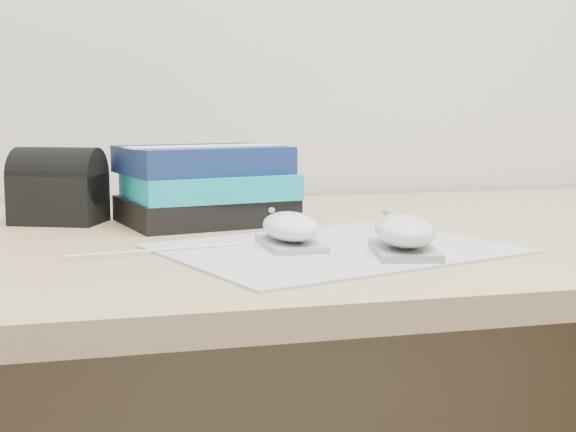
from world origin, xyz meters
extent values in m
cube|color=tan|center=(0.00, 1.58, 0.71)|extent=(1.60, 0.80, 0.03)
cube|color=tan|center=(0.00, 1.96, 0.35)|extent=(1.52, 0.03, 0.35)
cube|color=#96949C|center=(-0.05, 1.43, 0.73)|extent=(0.44, 0.39, 0.00)
cube|color=#A0A0A3|center=(-0.09, 1.44, 0.74)|extent=(0.06, 0.11, 0.01)
ellipsoid|color=white|center=(-0.09, 1.44, 0.76)|extent=(0.06, 0.11, 0.03)
ellipsoid|color=gray|center=(-0.12, 1.44, 0.78)|extent=(0.01, 0.01, 0.01)
cube|color=gray|center=(0.02, 1.37, 0.74)|extent=(0.09, 0.13, 0.01)
ellipsoid|color=silver|center=(0.02, 1.37, 0.76)|extent=(0.09, 0.13, 0.03)
ellipsoid|color=gray|center=(-0.01, 1.37, 0.78)|extent=(0.01, 0.01, 0.01)
cylinder|color=white|center=(-0.25, 1.45, 0.73)|extent=(0.20, 0.03, 0.00)
cube|color=black|center=(-0.16, 1.68, 0.75)|extent=(0.25, 0.22, 0.04)
cube|color=#10A4B7|center=(-0.15, 1.68, 0.78)|extent=(0.24, 0.21, 0.03)
cube|color=navy|center=(-0.16, 1.68, 0.82)|extent=(0.25, 0.21, 0.04)
cube|color=white|center=(-0.16, 1.66, 0.84)|extent=(0.22, 0.09, 0.00)
cube|color=black|center=(-0.36, 1.73, 0.76)|extent=(0.14, 0.12, 0.07)
cylinder|color=black|center=(-0.36, 1.73, 0.80)|extent=(0.14, 0.12, 0.08)
camera|label=1|loc=(-0.32, 0.57, 0.89)|focal=50.00mm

